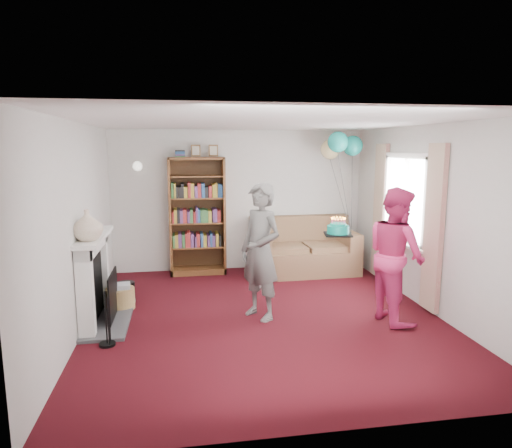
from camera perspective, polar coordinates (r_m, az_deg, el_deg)
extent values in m
plane|color=black|center=(6.11, 1.06, -11.50)|extent=(5.00, 5.00, 0.00)
cube|color=silver|center=(8.23, -2.08, 2.98)|extent=(4.50, 0.02, 2.50)
cube|color=silver|center=(5.81, -21.38, -0.47)|extent=(0.02, 5.00, 2.50)
cube|color=silver|center=(6.57, 20.87, 0.66)|extent=(0.02, 5.00, 2.50)
cube|color=white|center=(5.71, 1.14, 12.67)|extent=(4.50, 5.00, 0.01)
cube|color=#3F3F42|center=(6.27, -17.94, -11.21)|extent=(0.55, 1.40, 0.04)
cube|color=white|center=(5.62, -20.55, -8.30)|extent=(0.18, 0.14, 1.06)
cube|color=white|center=(6.66, -18.76, -5.43)|extent=(0.18, 0.14, 1.06)
cube|color=white|center=(6.03, -19.83, -2.45)|extent=(0.18, 1.24, 0.16)
cube|color=white|center=(6.00, -19.60, -1.51)|extent=(0.28, 1.35, 0.05)
cube|color=black|center=(6.16, -19.74, -7.19)|extent=(0.10, 0.80, 0.86)
cube|color=black|center=(6.16, -17.44, -8.51)|extent=(0.02, 0.70, 0.60)
cylinder|color=black|center=(5.43, -18.25, -11.14)|extent=(0.18, 0.18, 0.64)
cylinder|color=black|center=(6.97, -15.96, -8.05)|extent=(0.26, 0.26, 0.26)
cube|color=white|center=(7.00, 18.44, 8.10)|extent=(0.08, 1.30, 0.08)
cube|color=white|center=(7.14, 17.91, -1.97)|extent=(0.08, 1.30, 0.08)
cube|color=white|center=(7.06, 18.39, 3.02)|extent=(0.01, 1.15, 1.20)
cube|color=white|center=(7.13, 17.68, -2.22)|extent=(0.14, 1.32, 0.04)
cube|color=#BFB390|center=(6.37, 21.33, -0.55)|extent=(0.07, 0.38, 2.20)
cube|color=#BFB390|center=(7.80, 15.23, 1.54)|extent=(0.07, 0.38, 2.20)
cylinder|color=gold|center=(8.09, -14.54, 7.18)|extent=(0.04, 0.12, 0.04)
sphere|color=white|center=(8.00, -14.59, 7.01)|extent=(0.16, 0.16, 0.16)
cube|color=#472B14|center=(8.15, -7.40, 1.17)|extent=(0.96, 0.04, 2.03)
cube|color=brown|center=(7.96, -10.66, 0.88)|extent=(0.04, 0.42, 2.03)
cube|color=brown|center=(8.00, -4.05, 1.06)|extent=(0.04, 0.42, 2.03)
cube|color=brown|center=(7.88, -7.51, 8.14)|extent=(0.96, 0.42, 0.04)
cube|color=brown|center=(8.17, -7.20, -5.73)|extent=(0.96, 0.42, 0.10)
cube|color=brown|center=(8.06, -7.27, -2.78)|extent=(0.88, 0.38, 0.03)
cube|color=brown|center=(7.98, -7.33, 0.21)|extent=(0.88, 0.38, 0.02)
cube|color=brown|center=(7.93, -7.40, 3.26)|extent=(0.88, 0.38, 0.02)
cube|color=brown|center=(7.89, -7.46, 5.96)|extent=(0.88, 0.38, 0.02)
cube|color=maroon|center=(7.85, -9.48, 8.67)|extent=(0.16, 0.22, 0.12)
cube|color=brown|center=(7.93, -7.54, 9.09)|extent=(0.16, 0.02, 0.20)
cube|color=brown|center=(7.94, -5.36, 9.13)|extent=(0.16, 0.02, 0.20)
cube|color=brown|center=(8.14, 5.98, -4.57)|extent=(1.82, 0.96, 0.43)
cube|color=brown|center=(8.40, 5.37, -1.49)|extent=(1.82, 0.24, 0.75)
cube|color=brown|center=(7.92, 0.47, -3.32)|extent=(0.24, 0.91, 0.59)
cube|color=brown|center=(8.33, 11.26, -2.86)|extent=(0.24, 0.91, 0.59)
cube|color=brown|center=(7.91, 3.31, -3.11)|extent=(0.77, 0.66, 0.12)
cube|color=brown|center=(8.12, 8.93, -2.87)|extent=(0.77, 0.66, 0.12)
cylinder|color=#9B7548|center=(6.61, -16.59, -8.91)|extent=(0.39, 0.39, 0.29)
cube|color=beige|center=(6.56, -16.67, -7.46)|extent=(0.27, 0.21, 0.06)
imported|color=black|center=(5.84, 0.57, -3.47)|extent=(0.71, 0.77, 1.76)
imported|color=#C7275F|center=(6.03, 17.08, -3.70)|extent=(0.74, 0.90, 1.71)
cube|color=black|center=(5.86, 10.20, -1.27)|extent=(0.33, 0.33, 0.02)
cylinder|color=#0B826D|center=(5.85, 10.22, -0.70)|extent=(0.28, 0.28, 0.10)
cylinder|color=#0B826D|center=(5.84, 10.24, -0.12)|extent=(0.20, 0.20, 0.04)
cylinder|color=pink|center=(5.86, 11.01, 0.24)|extent=(0.01, 0.01, 0.09)
sphere|color=orange|center=(5.86, 11.03, 0.72)|extent=(0.02, 0.02, 0.02)
cylinder|color=pink|center=(5.90, 10.80, 0.30)|extent=(0.01, 0.01, 0.09)
sphere|color=orange|center=(5.89, 10.81, 0.78)|extent=(0.02, 0.02, 0.02)
cylinder|color=pink|center=(5.92, 10.46, 0.34)|extent=(0.01, 0.01, 0.09)
sphere|color=orange|center=(5.91, 10.47, 0.82)|extent=(0.02, 0.02, 0.02)
cylinder|color=pink|center=(5.92, 10.07, 0.35)|extent=(0.01, 0.01, 0.09)
sphere|color=orange|center=(5.91, 10.09, 0.83)|extent=(0.02, 0.02, 0.02)
cylinder|color=pink|center=(5.90, 9.73, 0.34)|extent=(0.01, 0.01, 0.09)
sphere|color=orange|center=(5.89, 9.74, 0.82)|extent=(0.02, 0.02, 0.02)
cylinder|color=pink|center=(5.87, 9.50, 0.29)|extent=(0.01, 0.01, 0.09)
sphere|color=orange|center=(5.86, 9.51, 0.77)|extent=(0.02, 0.02, 0.02)
cylinder|color=pink|center=(5.83, 9.43, 0.23)|extent=(0.01, 0.01, 0.09)
sphere|color=orange|center=(5.82, 9.45, 0.72)|extent=(0.02, 0.02, 0.02)
cylinder|color=pink|center=(5.79, 9.56, 0.17)|extent=(0.01, 0.01, 0.09)
sphere|color=orange|center=(5.78, 9.57, 0.66)|extent=(0.02, 0.02, 0.02)
cylinder|color=pink|center=(5.76, 9.85, 0.12)|extent=(0.01, 0.01, 0.09)
sphere|color=orange|center=(5.76, 9.86, 0.61)|extent=(0.02, 0.02, 0.02)
cylinder|color=pink|center=(5.75, 10.23, 0.09)|extent=(0.01, 0.01, 0.09)
sphere|color=orange|center=(5.75, 10.24, 0.58)|extent=(0.02, 0.02, 0.02)
cylinder|color=pink|center=(5.76, 10.61, 0.09)|extent=(0.01, 0.01, 0.09)
sphere|color=orange|center=(5.75, 10.63, 0.58)|extent=(0.02, 0.02, 0.02)
cylinder|color=pink|center=(5.79, 10.91, 0.12)|extent=(0.01, 0.01, 0.09)
sphere|color=orange|center=(5.78, 10.93, 0.61)|extent=(0.02, 0.02, 0.02)
cylinder|color=pink|center=(5.83, 11.06, 0.18)|extent=(0.01, 0.01, 0.09)
sphere|color=orange|center=(5.82, 11.07, 0.66)|extent=(0.02, 0.02, 0.02)
sphere|color=#3F3F3F|center=(8.09, 11.82, -1.32)|extent=(0.02, 0.02, 0.02)
sphere|color=teal|center=(8.07, 11.98, 9.55)|extent=(0.34, 0.34, 0.34)
sphere|color=beige|center=(8.13, 9.28, 9.20)|extent=(0.34, 0.34, 0.34)
sphere|color=teal|center=(7.77, 10.21, 10.06)|extent=(0.34, 0.34, 0.34)
imported|color=beige|center=(5.63, -20.33, -0.13)|extent=(0.36, 0.36, 0.36)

